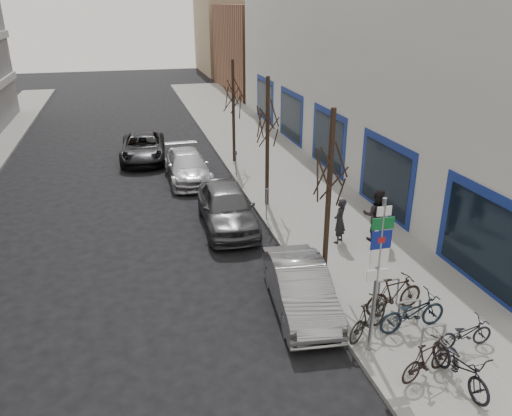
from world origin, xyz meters
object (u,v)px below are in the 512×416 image
meter_front (317,267)px  parked_car_front (300,288)px  meter_mid (266,201)px  bike_mid_curb (413,310)px  bike_mid_inner (369,317)px  bike_far_inner (394,294)px  pedestrian_near (340,221)px  meter_back (236,161)px  bike_rack (409,311)px  bike_far_curb (465,331)px  lane_car (143,148)px  pedestrian_far (376,215)px  tree_far (233,87)px  parked_car_back (188,166)px  tree_near (331,157)px  highway_sign_pole (378,268)px  bike_near_right (427,359)px  bike_near_left (461,363)px  tree_mid (268,112)px  parked_car_mid (227,207)px

meter_front → parked_car_front: (-0.75, -0.66, -0.22)m
meter_mid → bike_mid_curb: (1.70, -7.99, -0.17)m
bike_mid_curb → bike_mid_inner: (-1.22, 0.07, -0.07)m
bike_far_inner → parked_car_front: 2.58m
meter_front → pedestrian_near: 3.40m
meter_back → bike_rack: bearing=-83.0°
bike_mid_curb → bike_far_curb: (0.87, -1.00, -0.13)m
lane_car → pedestrian_far: pedestrian_far is taller
bike_mid_inner → tree_far: bearing=-31.8°
meter_mid → parked_car_back: meter_mid is taller
pedestrian_far → tree_near: bearing=63.6°
highway_sign_pole → lane_car: 19.11m
bike_far_curb → bike_far_inner: 2.06m
parked_car_front → bike_near_right: bearing=-57.0°
tree_near → meter_mid: tree_near is taller
bike_mid_inner → bike_near_left: bearing=176.2°
parked_car_front → lane_car: 16.52m
meter_back → lane_car: (-4.30, 4.47, -0.21)m
tree_mid → tree_far: size_ratio=1.00×
bike_far_curb → parked_car_mid: (-4.17, 8.97, 0.22)m
highway_sign_pole → bike_near_right: 2.32m
tree_far → parked_car_back: 4.87m
lane_car → pedestrian_near: size_ratio=3.07×
tree_mid → pedestrian_far: (2.81, -4.35, -2.97)m
parked_car_front → pedestrian_far: bearing=45.4°
tree_near → bike_mid_curb: tree_near is taller
bike_far_curb → pedestrian_near: 6.33m
tree_near → bike_far_inner: tree_near is taller
pedestrian_far → bike_mid_curb: bearing=99.4°
bike_mid_inner → bike_far_inner: (1.15, 0.76, 0.04)m
highway_sign_pole → tree_far: (0.20, 16.51, 1.65)m
parked_car_mid → highway_sign_pole: bearing=-75.6°
meter_mid → pedestrian_near: size_ratio=0.76×
meter_back → parked_car_mid: 5.75m
meter_back → bike_mid_inner: 13.43m
bike_near_left → bike_mid_curb: size_ratio=0.97×
meter_mid → tree_mid: bearing=73.3°
highway_sign_pole → parked_car_mid: highway_sign_pole is taller
pedestrian_far → meter_back: bearing=-42.5°
tree_mid → meter_front: (-0.45, -7.00, -3.19)m
tree_mid → bike_mid_curb: bearing=-82.5°
meter_mid → lane_car: bearing=113.3°
bike_near_left → bike_mid_inner: 2.47m
tree_far → meter_front: size_ratio=4.33×
bike_rack → meter_back: (-1.65, 13.40, 0.26)m
lane_car → pedestrian_far: 14.89m
highway_sign_pole → bike_far_inner: bearing=44.4°
meter_front → parked_car_back: (-2.35, 11.42, -0.21)m
bike_near_right → bike_mid_inner: (-0.58, 1.77, 0.05)m
meter_mid → parked_car_front: size_ratio=0.30×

